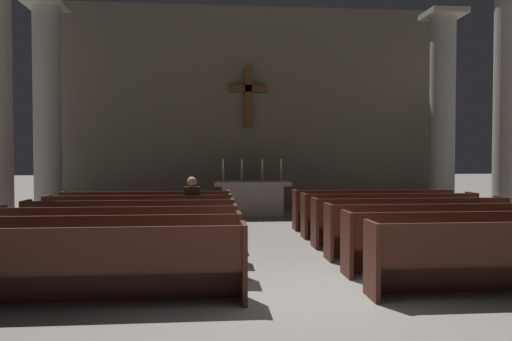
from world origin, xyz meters
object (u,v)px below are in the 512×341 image
Objects in this scene: pew_left_row_6 at (147,211)px; pew_right_row_4 at (410,222)px; pew_left_row_3 at (119,235)px; column_left_third at (47,113)px; pew_right_row_3 at (436,230)px; lone_worshipper at (192,206)px; pew_right_row_2 at (471,242)px; column_right_third at (442,116)px; pew_right_row_5 at (389,215)px; column_right_second at (510,104)px; pew_left_row_4 at (131,225)px; altar at (252,197)px; candlestick_outer_left at (223,174)px; pew_left_row_5 at (140,217)px; pew_left_row_1 at (83,266)px; pew_right_row_6 at (373,209)px; candlestick_inner_left at (242,174)px; candlestick_outer_right at (281,174)px; pew_left_row_2 at (104,248)px; candlestick_inner_right at (262,174)px.

pew_right_row_4 is (5.31, -2.24, 0.00)m from pew_left_row_6.
column_left_third reaches higher than pew_left_row_3.
pew_left_row_6 is 1.00× the size of pew_right_row_4.
lone_worshipper is (-4.24, 2.28, 0.22)m from pew_right_row_3.
pew_right_row_2 is 0.62× the size of column_right_third.
pew_right_row_4 is at bearing -90.00° from pew_right_row_5.
pew_right_row_4 is 4.43m from column_right_second.
pew_left_row_4 is 5.43m from pew_right_row_5.
altar is at bearing 47.54° from pew_left_row_6.
pew_right_row_4 and pew_right_row_5 have the same top height.
candlestick_outer_left is at bearing 180.00° from altar.
altar reaches higher than pew_left_row_6.
pew_left_row_5 is 4.82m from altar.
column_right_second is 7.65m from candlestick_outer_left.
pew_left_row_1 and pew_left_row_5 have the same top height.
candlestick_inner_left reaches higher than pew_right_row_6.
candlestick_inner_left is 4.22m from lone_worshipper.
candlestick_outer_right reaches higher than pew_left_row_6.
column_left_third is (-3.16, 6.39, 2.50)m from pew_left_row_3.
lone_worshipper is at bearing 151.69° from pew_right_row_3.
pew_left_row_3 is at bearing -142.97° from column_right_third.
candlestick_outer_right reaches higher than pew_right_row_2.
column_left_third is 6.33m from lone_worshipper.
pew_right_row_4 is 5.50m from candlestick_outer_right.
altar is at bearing 150.34° from column_right_second.
column_left_third is 5.27m from candlestick_outer_left.
column_right_second reaches higher than candlestick_outer_left.
pew_left_row_2 is 7.64m from candlestick_outer_left.
pew_left_row_3 is 5.77m from pew_right_row_5.
pew_left_row_6 is 2.88× the size of lone_worshipper.
pew_right_row_6 is at bearing -39.62° from candlestick_outer_left.
column_left_third is (-8.48, 4.15, 2.50)m from pew_right_row_5.
pew_right_row_6 is (0.00, 4.49, 0.00)m from pew_right_row_2.
candlestick_outer_left reaches higher than pew_left_row_6.
pew_right_row_2 is at bearing -90.00° from pew_right_row_4.
candlestick_outer_right is at bearing 146.30° from column_right_second.
pew_left_row_6 is 3.50m from candlestick_outer_left.
lone_worshipper is at bearing -165.66° from pew_right_row_6.
pew_right_row_5 is 5.39m from candlestick_outer_left.
pew_left_row_1 is 1.00× the size of pew_right_row_2.
pew_left_row_6 is at bearing -121.89° from candlestick_outer_left.
pew_left_row_5 is 1.73× the size of altar.
lone_worshipper is (-1.58, -3.99, 0.16)m from altar.
candlestick_inner_left is at bearing 180.00° from altar.
pew_left_row_2 is 6.29m from pew_right_row_5.
pew_left_row_5 is 5.87× the size of candlestick_inner_right.
candlestick_inner_right is at bearing 64.76° from pew_left_row_3.
column_left_third reaches higher than pew_right_row_4.
candlestick_inner_right is at bearing 44.48° from pew_left_row_6.
column_right_second is at bearing 30.06° from pew_right_row_4.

